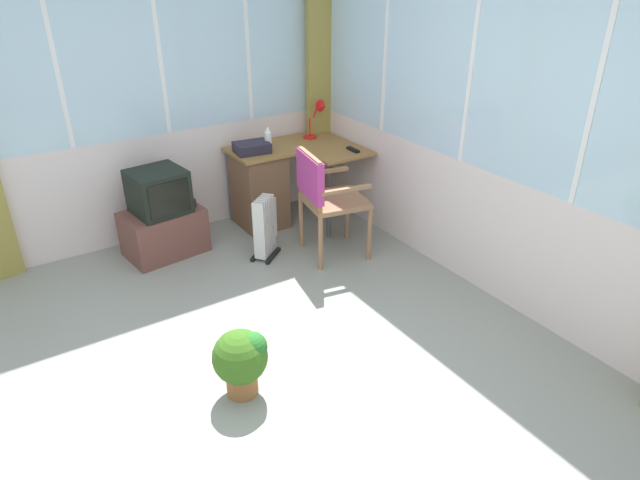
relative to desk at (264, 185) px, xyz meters
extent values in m
cube|color=gray|center=(-1.13, -2.05, -0.42)|extent=(4.94, 5.71, 0.06)
cube|color=silver|center=(-1.13, 0.33, 0.08)|extent=(3.94, 0.06, 0.93)
cube|color=silver|center=(-1.13, 0.33, 1.27)|extent=(3.87, 0.06, 1.45)
cube|color=white|center=(-1.52, 0.33, 1.27)|extent=(0.04, 0.07, 1.45)
cube|color=white|center=(-0.73, 0.33, 1.27)|extent=(0.04, 0.07, 1.45)
cube|color=white|center=(0.06, 0.33, 1.27)|extent=(0.04, 0.07, 1.45)
cube|color=silver|center=(0.88, -2.05, 0.08)|extent=(0.06, 4.71, 0.93)
cube|color=silver|center=(0.88, -2.05, 1.27)|extent=(0.06, 4.62, 1.45)
cube|color=white|center=(0.88, -2.53, 1.27)|extent=(0.07, 0.04, 1.45)
cube|color=white|center=(0.88, -1.58, 1.27)|extent=(0.07, 0.04, 1.45)
cube|color=white|center=(0.88, -0.64, 1.27)|extent=(0.07, 0.04, 1.45)
cube|color=olive|center=(0.75, 0.20, 0.84)|extent=(0.26, 0.09, 2.46)
cube|color=olive|center=(0.27, 0.02, 0.32)|extent=(1.11, 0.52, 0.02)
cube|color=olive|center=(0.56, -0.43, 0.32)|extent=(0.52, 0.37, 0.02)
cube|color=brown|center=(-0.05, 0.02, -0.05)|extent=(0.40, 0.48, 0.69)
cylinder|color=#4C4C51|center=(0.34, -0.58, -0.04)|extent=(0.04, 0.04, 0.70)
cylinder|color=#4C4C51|center=(-0.24, 0.24, -0.04)|extent=(0.04, 0.04, 0.70)
cylinder|color=red|center=(0.56, 0.08, 0.34)|extent=(0.13, 0.13, 0.02)
cylinder|color=red|center=(0.56, 0.08, 0.44)|extent=(0.02, 0.02, 0.17)
cylinder|color=red|center=(0.61, 0.05, 0.61)|extent=(0.03, 0.07, 0.17)
cone|color=red|center=(0.66, 0.01, 0.65)|extent=(0.11, 0.11, 0.12)
cube|color=black|center=(0.68, -0.46, 0.35)|extent=(0.05, 0.15, 0.02)
cylinder|color=silver|center=(0.05, -0.02, 0.42)|extent=(0.06, 0.06, 0.16)
cone|color=white|center=(0.05, -0.02, 0.52)|extent=(0.06, 0.06, 0.06)
cube|color=#242131|center=(-0.11, -0.01, 0.38)|extent=(0.33, 0.27, 0.09)
cylinder|color=#996C4C|center=(0.40, -1.10, -0.16)|extent=(0.04, 0.04, 0.47)
cylinder|color=#996C4C|center=(0.48, -0.67, -0.16)|extent=(0.04, 0.04, 0.47)
cylinder|color=#996C4C|center=(-0.03, -1.02, -0.16)|extent=(0.04, 0.04, 0.47)
cylinder|color=#996C4C|center=(0.04, -0.59, -0.16)|extent=(0.04, 0.04, 0.47)
cube|color=#996C4C|center=(0.22, -0.85, 0.09)|extent=(0.56, 0.56, 0.04)
cube|color=#996C4C|center=(0.01, -0.81, 0.32)|extent=(0.11, 0.43, 0.41)
cube|color=#B83789|center=(0.01, -0.81, 0.34)|extent=(0.14, 0.46, 0.35)
cube|color=#996C4C|center=(0.18, -1.06, 0.27)|extent=(0.43, 0.12, 0.03)
cube|color=#996C4C|center=(0.26, -0.63, 0.27)|extent=(0.43, 0.12, 0.03)
cube|color=brown|center=(-1.00, -0.06, -0.20)|extent=(0.69, 0.52, 0.39)
cube|color=black|center=(-1.00, -0.06, 0.18)|extent=(0.47, 0.45, 0.36)
cube|color=black|center=(-0.98, -0.26, 0.18)|extent=(0.34, 0.05, 0.28)
cube|color=#262628|center=(-0.86, -0.04, 0.03)|extent=(0.29, 0.25, 0.07)
cube|color=silver|center=(-0.40, -0.65, -0.11)|extent=(0.08, 0.09, 0.51)
cube|color=silver|center=(-0.36, -0.63, -0.11)|extent=(0.08, 0.09, 0.51)
cube|color=silver|center=(-0.33, -0.60, -0.11)|extent=(0.08, 0.09, 0.51)
cube|color=silver|center=(-0.30, -0.57, -0.11)|extent=(0.08, 0.09, 0.51)
cube|color=silver|center=(-0.26, -0.55, -0.11)|extent=(0.08, 0.09, 0.51)
cube|color=silver|center=(-0.23, -0.52, -0.11)|extent=(0.08, 0.09, 0.51)
cube|color=black|center=(-0.27, -0.64, -0.38)|extent=(0.23, 0.19, 0.03)
cube|color=black|center=(-0.36, -0.53, -0.38)|extent=(0.23, 0.19, 0.03)
cube|color=silver|center=(-0.20, -0.50, -0.08)|extent=(0.10, 0.10, 0.35)
cylinder|color=#995F33|center=(-1.20, -1.98, -0.32)|extent=(0.18, 0.18, 0.14)
sphere|color=#3A691D|center=(-1.20, -1.98, -0.13)|extent=(0.32, 0.32, 0.32)
sphere|color=#2A7028|center=(-1.14, -2.02, -0.06)|extent=(0.18, 0.18, 0.18)
camera|label=1|loc=(-2.17, -4.34, 1.93)|focal=31.16mm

